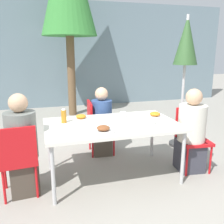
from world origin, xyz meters
The scene contains 16 objects.
ground_plane centered at (0.00, 0.00, 0.00)m, with size 24.00×24.00×0.00m, color gray.
building_facade centered at (0.00, 4.60, 1.50)m, with size 10.00×0.20×3.00m.
dining_table centered at (0.00, 0.00, 0.68)m, with size 1.68×1.01×0.73m.
chair_left centered at (-1.13, -0.18, 0.50)m, with size 0.43×0.43×0.86m.
person_left centered at (-1.09, -0.09, 0.56)m, with size 0.35×0.35×1.18m.
chair_right centered at (1.15, -0.05, 0.50)m, with size 0.44×0.44×0.86m.
person_right centered at (1.09, -0.12, 0.54)m, with size 0.37×0.37×1.15m.
chair_far centered at (-0.03, 0.81, 0.50)m, with size 0.43×0.43×0.86m.
person_far centered at (0.05, 0.75, 0.51)m, with size 0.32×0.32×1.09m.
closed_umbrella centered at (1.46, 0.73, 1.68)m, with size 0.39×0.39×2.18m.
plate_0 centered at (0.67, 0.14, 0.76)m, with size 0.26×0.26×0.07m.
plate_1 centered at (-0.19, -0.29, 0.76)m, with size 0.27×0.27×0.07m.
plate_2 centered at (-0.35, 0.30, 0.76)m, with size 0.25×0.25×0.07m.
bottle centered at (-0.58, 0.20, 0.82)m, with size 0.07×0.07×0.18m.
drinking_cup centered at (0.22, 0.22, 0.77)m, with size 0.08×0.08×0.08m.
salad_bowl centered at (0.45, -0.17, 0.76)m, with size 0.14×0.14×0.05m.
Camera 1 is at (-0.85, -2.92, 1.64)m, focal length 40.00 mm.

